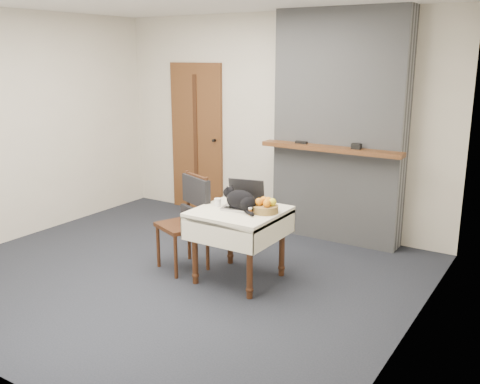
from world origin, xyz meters
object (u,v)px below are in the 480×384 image
object	(u,v)px
cream_jar	(218,202)
fruit_basket	(265,207)
side_table	(239,221)
door	(197,138)
laptop	(244,201)
cat	(241,201)
chair	(190,209)
pill_bottle	(250,211)

from	to	relation	value
cream_jar	fruit_basket	size ratio (longest dim) A/B	0.31
side_table	fruit_basket	xyz separation A→B (m)	(0.25, 0.05, 0.17)
door	laptop	distance (m)	2.46
cat	chair	xyz separation A→B (m)	(-0.62, 0.02, -0.18)
side_table	laptop	distance (m)	0.20
pill_bottle	door	bearing A→B (deg)	137.01
cat	pill_bottle	size ratio (longest dim) A/B	6.32
cat	chair	bearing A→B (deg)	-171.97
door	side_table	size ratio (longest dim) A/B	2.56
side_table	cream_jar	bearing A→B (deg)	-179.19
door	fruit_basket	size ratio (longest dim) A/B	8.28
cat	door	bearing A→B (deg)	146.31
laptop	cat	size ratio (longest dim) A/B	0.95
laptop	chair	size ratio (longest dim) A/B	0.43
laptop	pill_bottle	size ratio (longest dim) A/B	5.97
pill_bottle	fruit_basket	xyz separation A→B (m)	(0.08, 0.14, 0.02)
cream_jar	pill_bottle	size ratio (longest dim) A/B	1.08
cat	cream_jar	xyz separation A→B (m)	(-0.27, 0.00, -0.06)
door	cat	distance (m)	2.54
door	cream_jar	world-z (taller)	door
door	fruit_basket	distance (m)	2.67
door	chair	size ratio (longest dim) A/B	2.09
door	laptop	size ratio (longest dim) A/B	4.89
door	side_table	bearing A→B (deg)	-44.24
cat	side_table	bearing A→B (deg)	-179.97
laptop	chair	bearing A→B (deg)	173.27
laptop	cream_jar	size ratio (longest dim) A/B	5.53
fruit_basket	laptop	bearing A→B (deg)	172.72
door	chair	distance (m)	2.15
door	side_table	distance (m)	2.54
cream_jar	chair	world-z (taller)	chair
fruit_basket	door	bearing A→B (deg)	140.37
chair	side_table	bearing A→B (deg)	20.07
laptop	door	bearing A→B (deg)	123.82
laptop	chair	world-z (taller)	laptop
cream_jar	fruit_basket	world-z (taller)	fruit_basket
side_table	fruit_basket	world-z (taller)	fruit_basket
cream_jar	fruit_basket	distance (m)	0.50
cream_jar	fruit_basket	bearing A→B (deg)	6.68
door	laptop	bearing A→B (deg)	-42.86
side_table	chair	world-z (taller)	chair
cat	pill_bottle	distance (m)	0.18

